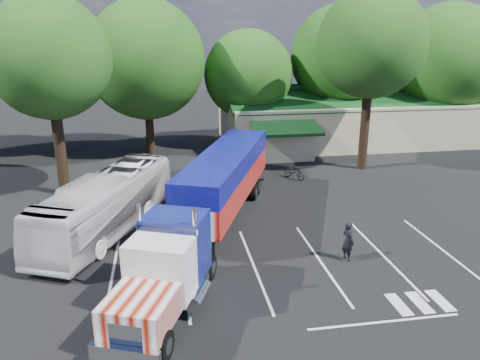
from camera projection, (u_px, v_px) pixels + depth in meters
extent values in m
plane|color=black|center=(234.00, 218.00, 27.24)|extent=(120.00, 120.00, 0.00)
cube|color=#C2AC90|center=(347.00, 120.00, 45.71)|extent=(24.00, 11.00, 4.00)
cube|color=#124119|center=(359.00, 98.00, 42.69)|extent=(24.20, 6.25, 2.10)
cube|color=#124119|center=(340.00, 92.00, 47.20)|extent=(24.20, 6.25, 2.10)
cube|color=#C2AC90|center=(282.00, 143.00, 39.29)|extent=(5.00, 2.50, 2.80)
cube|color=#124119|center=(287.00, 128.00, 37.61)|extent=(5.40, 3.19, 0.80)
cylinder|color=black|center=(58.00, 130.00, 41.31)|extent=(0.70, 0.70, 4.00)
sphere|color=#214C15|center=(51.00, 70.00, 39.73)|extent=(8.40, 8.40, 8.40)
cylinder|color=black|center=(150.00, 129.00, 41.01)|extent=(0.70, 0.70, 4.30)
sphere|color=#214C15|center=(146.00, 60.00, 39.20)|extent=(10.00, 10.00, 10.00)
cylinder|color=black|center=(248.00, 127.00, 43.74)|extent=(0.70, 0.70, 3.60)
sphere|color=#214C15|center=(248.00, 74.00, 42.27)|extent=(8.00, 8.00, 8.00)
cylinder|color=black|center=(338.00, 118.00, 45.48)|extent=(0.70, 0.70, 4.50)
sphere|color=#214C15|center=(342.00, 56.00, 43.69)|extent=(9.60, 9.60, 9.60)
cylinder|color=black|center=(439.00, 120.00, 46.01)|extent=(0.70, 0.70, 3.90)
sphere|color=#214C15|center=(447.00, 59.00, 44.22)|extent=(10.40, 10.40, 10.40)
cylinder|color=black|center=(60.00, 150.00, 30.31)|extent=(0.70, 0.70, 6.00)
sphere|color=#214C15|center=(49.00, 57.00, 28.52)|extent=(7.60, 7.60, 7.60)
cylinder|color=black|center=(365.00, 128.00, 36.02)|extent=(0.70, 0.70, 6.50)
sphere|color=#214C15|center=(372.00, 43.00, 34.10)|extent=(8.00, 8.00, 8.00)
cube|color=black|center=(166.00, 293.00, 18.13)|extent=(3.40, 6.60, 0.24)
cube|color=white|center=(125.00, 355.00, 14.81)|extent=(2.32, 1.12, 0.53)
cube|color=white|center=(126.00, 336.00, 14.81)|extent=(1.11, 0.54, 0.86)
cube|color=white|center=(140.00, 311.00, 15.78)|extent=(2.91, 2.96, 1.10)
cube|color=silver|center=(160.00, 269.00, 17.39)|extent=(2.80, 2.32, 2.21)
cube|color=black|center=(153.00, 265.00, 16.66)|extent=(2.08, 0.89, 0.96)
cube|color=white|center=(167.00, 229.00, 17.76)|extent=(2.35, 1.02, 0.24)
cube|color=#0E0E63|center=(176.00, 244.00, 18.93)|extent=(2.94, 2.68, 2.59)
cylinder|color=white|center=(141.00, 243.00, 18.25)|extent=(0.22, 0.22, 3.27)
cylinder|color=white|center=(195.00, 249.00, 17.80)|extent=(0.22, 0.22, 3.27)
cylinder|color=white|center=(136.00, 288.00, 18.48)|extent=(1.16, 1.66, 0.63)
cylinder|color=white|center=(198.00, 295.00, 17.95)|extent=(1.16, 1.66, 0.63)
cube|color=white|center=(226.00, 184.00, 26.73)|extent=(6.90, 12.34, 1.44)
cube|color=#090A5C|center=(226.00, 162.00, 26.33)|extent=(6.90, 12.34, 1.15)
cube|color=black|center=(241.00, 183.00, 30.86)|extent=(2.32, 3.55, 0.34)
cube|color=black|center=(187.00, 243.00, 22.47)|extent=(0.15, 0.15, 1.34)
cube|color=black|center=(214.00, 246.00, 22.20)|extent=(0.15, 0.15, 1.34)
cube|color=white|center=(248.00, 178.00, 33.03)|extent=(2.18, 0.97, 0.12)
cylinder|color=black|center=(108.00, 338.00, 15.80)|extent=(0.71, 1.11, 1.06)
cylinder|color=black|center=(164.00, 346.00, 15.39)|extent=(0.71, 1.11, 1.06)
cylinder|color=black|center=(158.00, 274.00, 19.91)|extent=(0.71, 1.11, 1.06)
cylinder|color=black|center=(203.00, 279.00, 19.50)|extent=(0.71, 1.11, 1.06)
cylinder|color=black|center=(167.00, 263.00, 20.89)|extent=(0.71, 1.11, 1.06)
cylinder|color=black|center=(210.00, 267.00, 20.48)|extent=(0.71, 1.11, 1.06)
cylinder|color=black|center=(223.00, 190.00, 30.44)|extent=(0.71, 1.11, 1.06)
cylinder|color=black|center=(254.00, 192.00, 30.03)|extent=(0.71, 1.11, 1.06)
cylinder|color=black|center=(228.00, 184.00, 31.52)|extent=(0.71, 1.11, 1.06)
cylinder|color=black|center=(257.00, 186.00, 31.10)|extent=(0.71, 1.11, 1.06)
imported|color=black|center=(348.00, 241.00, 22.01)|extent=(0.66, 0.81, 1.93)
imported|color=black|center=(294.00, 172.00, 34.26)|extent=(1.62, 2.04, 1.04)
imported|color=silver|center=(107.00, 204.00, 24.95)|extent=(6.99, 11.48, 3.17)
imported|color=#B9BBC1|center=(285.00, 147.00, 41.23)|extent=(3.86, 1.64, 1.24)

